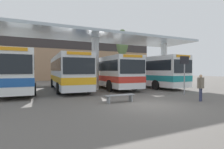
% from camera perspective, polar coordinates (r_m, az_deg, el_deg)
% --- Properties ---
extents(ground_plane, '(100.00, 100.00, 0.00)m').
position_cam_1_polar(ground_plane, '(10.07, 11.83, -9.70)').
color(ground_plane, '#605B56').
extents(townhouse_backdrop, '(40.00, 0.58, 8.08)m').
position_cam_1_polar(townhouse_backdrop, '(35.65, -15.87, 5.76)').
color(townhouse_backdrop, '#9E7A5B').
rests_on(townhouse_backdrop, ground_plane).
extents(station_canopy, '(22.66, 5.67, 5.43)m').
position_cam_1_polar(station_canopy, '(17.72, -5.49, 10.56)').
color(station_canopy, silver).
rests_on(station_canopy, ground_plane).
extents(transit_bus_left_bay, '(2.79, 11.25, 3.38)m').
position_cam_1_polar(transit_bus_left_bay, '(17.80, -28.21, 1.03)').
color(transit_bus_left_bay, white).
rests_on(transit_bus_left_bay, ground_plane).
extents(transit_bus_center_bay, '(3.12, 10.79, 3.30)m').
position_cam_1_polar(transit_bus_center_bay, '(18.05, -14.24, 1.00)').
color(transit_bus_center_bay, silver).
rests_on(transit_bus_center_bay, ground_plane).
extents(transit_bus_right_bay, '(3.12, 10.21, 3.26)m').
position_cam_1_polar(transit_bus_right_bay, '(19.09, -0.79, 1.03)').
color(transit_bus_right_bay, silver).
rests_on(transit_bus_right_bay, ground_plane).
extents(transit_bus_far_right_bay, '(3.05, 11.86, 3.37)m').
position_cam_1_polar(transit_bus_far_right_bay, '(21.52, 10.24, 1.16)').
color(transit_bus_far_right_bay, white).
rests_on(transit_bus_far_right_bay, ground_plane).
extents(waiting_bench_near_pillar, '(1.90, 0.44, 0.46)m').
position_cam_1_polar(waiting_bench_near_pillar, '(10.62, 2.57, -7.20)').
color(waiting_bench_near_pillar, gray).
rests_on(waiting_bench_near_pillar, ground_plane).
extents(info_sign_platform, '(0.90, 0.09, 3.03)m').
position_cam_1_polar(info_sign_platform, '(14.62, 22.59, 2.13)').
color(info_sign_platform, gray).
rests_on(info_sign_platform, ground_plane).
extents(pedestrian_waiting, '(0.62, 0.34, 1.67)m').
position_cam_1_polar(pedestrian_waiting, '(12.20, 26.99, -3.06)').
color(pedestrian_waiting, '#333856').
rests_on(pedestrian_waiting, ground_plane).
extents(poplar_tree_behind_left, '(2.07, 2.07, 9.01)m').
position_cam_1_polar(poplar_tree_behind_left, '(30.59, 3.35, 10.18)').
color(poplar_tree_behind_left, '#473A2B').
rests_on(poplar_tree_behind_left, ground_plane).
extents(parked_car_street, '(4.41, 2.14, 2.16)m').
position_cam_1_polar(parked_car_street, '(33.48, -7.97, -0.19)').
color(parked_car_street, navy).
rests_on(parked_car_street, ground_plane).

